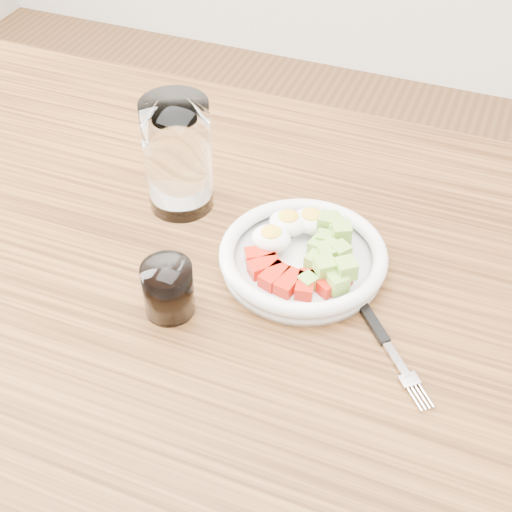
# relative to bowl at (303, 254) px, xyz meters

# --- Properties ---
(dining_table) EXTENTS (1.50, 0.90, 0.77)m
(dining_table) POSITION_rel_bowl_xyz_m (-0.04, -0.05, -0.12)
(dining_table) COLOR brown
(dining_table) RESTS_ON ground
(bowl) EXTENTS (0.23, 0.23, 0.06)m
(bowl) POSITION_rel_bowl_xyz_m (0.00, 0.00, 0.00)
(bowl) COLOR white
(bowl) RESTS_ON dining_table
(fork) EXTENTS (0.14, 0.16, 0.01)m
(fork) POSITION_rel_bowl_xyz_m (0.12, -0.08, -0.02)
(fork) COLOR black
(fork) RESTS_ON dining_table
(water_glass) EXTENTS (0.10, 0.10, 0.17)m
(water_glass) POSITION_rel_bowl_xyz_m (-0.21, 0.06, 0.06)
(water_glass) COLOR white
(water_glass) RESTS_ON dining_table
(coffee_glass) EXTENTS (0.06, 0.06, 0.07)m
(coffee_glass) POSITION_rel_bowl_xyz_m (-0.13, -0.14, 0.02)
(coffee_glass) COLOR white
(coffee_glass) RESTS_ON dining_table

